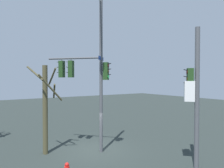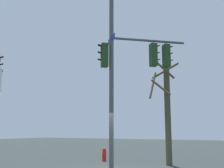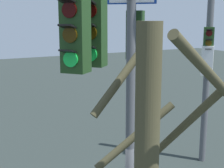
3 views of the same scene
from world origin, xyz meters
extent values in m
plane|color=#29312F|center=(0.00, 0.00, 0.00)|extent=(80.00, 80.00, 0.00)
cylinder|color=#4C4F54|center=(-0.13, 0.44, 4.97)|extent=(0.21, 0.21, 9.94)
cylinder|color=#4C4F54|center=(1.07, -0.94, 6.00)|extent=(2.50, 2.84, 0.12)
cube|color=#1E3D19|center=(1.22, -1.11, 5.30)|extent=(0.47, 0.46, 1.10)
cylinder|color=#2F0403|center=(1.33, -1.23, 5.64)|extent=(0.18, 0.17, 0.22)
cube|color=black|center=(1.38, -1.29, 5.76)|extent=(0.26, 0.26, 0.06)
cylinder|color=#352504|center=(1.33, -1.23, 5.30)|extent=(0.18, 0.17, 0.22)
cube|color=black|center=(1.38, -1.29, 5.42)|extent=(0.26, 0.26, 0.06)
cylinder|color=#19D147|center=(1.33, -1.23, 4.96)|extent=(0.18, 0.17, 0.22)
cube|color=black|center=(1.38, -1.29, 5.08)|extent=(0.26, 0.26, 0.06)
cylinder|color=#4C4F54|center=(1.22, -1.11, 5.92)|extent=(0.04, 0.04, 0.15)
cube|color=#1E3D19|center=(1.66, -1.62, 5.30)|extent=(0.47, 0.46, 1.10)
cylinder|color=#2F0403|center=(1.77, -1.74, 5.64)|extent=(0.19, 0.16, 0.22)
cube|color=black|center=(1.81, -1.80, 5.76)|extent=(0.26, 0.26, 0.06)
cylinder|color=#352504|center=(1.77, -1.74, 5.30)|extent=(0.19, 0.16, 0.22)
cube|color=black|center=(1.81, -1.80, 5.42)|extent=(0.26, 0.26, 0.06)
cylinder|color=#19D147|center=(1.77, -1.74, 4.96)|extent=(0.19, 0.16, 0.22)
cube|color=black|center=(1.81, -1.80, 5.08)|extent=(0.26, 0.26, 0.06)
cylinder|color=#4C4F54|center=(1.66, -1.62, 5.92)|extent=(0.04, 0.04, 0.15)
cube|color=#1E3D19|center=(-0.34, 0.68, 5.14)|extent=(0.47, 0.46, 1.10)
cylinder|color=#2F0403|center=(-0.45, 0.81, 5.48)|extent=(0.19, 0.17, 0.22)
cube|color=black|center=(-0.50, 0.86, 5.60)|extent=(0.26, 0.26, 0.06)
cylinder|color=#352504|center=(-0.45, 0.81, 5.14)|extent=(0.19, 0.17, 0.22)
cube|color=black|center=(-0.50, 0.86, 5.26)|extent=(0.26, 0.26, 0.06)
cylinder|color=#19D147|center=(-0.45, 0.81, 4.80)|extent=(0.19, 0.17, 0.22)
cube|color=black|center=(-0.50, 0.86, 4.92)|extent=(0.26, 0.26, 0.06)
cube|color=navy|center=(-0.13, 0.44, 5.94)|extent=(0.82, 0.78, 0.24)
cube|color=white|center=(-0.12, 0.43, 5.94)|extent=(0.73, 0.70, 0.18)
cylinder|color=#4C4F54|center=(-2.81, 5.48, 3.65)|extent=(0.24, 0.24, 7.30)
cube|color=white|center=(-2.56, 5.20, 4.02)|extent=(0.64, 0.64, 1.05)
cube|color=#1E3D19|center=(-2.58, 5.23, 4.66)|extent=(0.46, 0.47, 1.10)
cylinder|color=#2F0403|center=(-2.46, 5.11, 5.00)|extent=(0.17, 0.18, 0.22)
cube|color=black|center=(-2.40, 5.06, 5.12)|extent=(0.26, 0.26, 0.06)
cylinder|color=#352504|center=(-2.46, 5.11, 4.66)|extent=(0.17, 0.18, 0.22)
cube|color=black|center=(-2.40, 5.06, 4.78)|extent=(0.26, 0.26, 0.06)
cylinder|color=#19D147|center=(-2.46, 5.11, 4.32)|extent=(0.17, 0.18, 0.22)
cube|color=black|center=(-2.40, 5.06, 4.44)|extent=(0.26, 0.26, 0.06)
sphere|color=red|center=(3.12, 2.67, 0.63)|extent=(0.20, 0.20, 0.20)
cylinder|color=#48432C|center=(2.91, -1.21, 2.75)|extent=(0.31, 0.31, 5.49)
cylinder|color=#48432C|center=(2.81, -0.48, 4.13)|extent=(1.55, 0.31, 1.65)
cylinder|color=#48432C|center=(3.58, -0.95, 4.99)|extent=(0.64, 1.43, 0.90)
cylinder|color=#48432C|center=(2.38, -1.05, 3.89)|extent=(0.44, 1.14, 0.95)
cylinder|color=#48432C|center=(2.43, -1.25, 4.82)|extent=(0.20, 1.05, 1.08)
camera|label=1|loc=(7.14, 12.36, 4.69)|focal=35.44mm
camera|label=2|loc=(-11.15, -5.56, 1.74)|focal=44.86mm
camera|label=3|loc=(6.05, -3.41, 5.53)|focal=52.30mm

